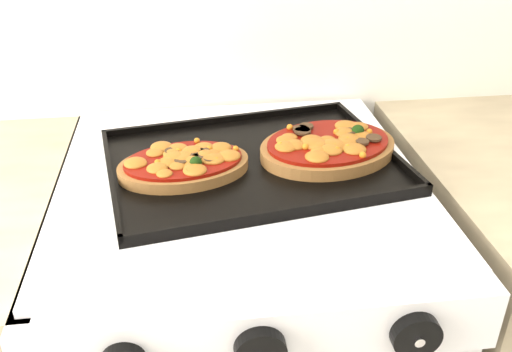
{
  "coord_description": "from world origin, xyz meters",
  "views": [
    {
      "loc": [
        -0.1,
        0.89,
        1.37
      ],
      "look_at": [
        -0.0,
        1.67,
        0.92
      ],
      "focal_mm": 40.0,
      "sensor_mm": 36.0,
      "label": 1
    }
  ],
  "objects": [
    {
      "name": "baking_tray",
      "position": [
        -0.0,
        1.72,
        0.92
      ],
      "size": [
        0.52,
        0.42,
        0.02
      ],
      "primitive_type": "cube",
      "rotation": [
        0.0,
        0.0,
        0.16
      ],
      "color": "black",
      "rests_on": "stove"
    },
    {
      "name": "knob_right",
      "position": [
        0.16,
        1.37,
        0.85
      ],
      "size": [
        0.06,
        0.02,
        0.06
      ],
      "primitive_type": "cylinder",
      "rotation": [
        1.57,
        0.0,
        0.0
      ],
      "color": "black",
      "rests_on": "control_panel"
    },
    {
      "name": "pizza_right",
      "position": [
        0.13,
        1.73,
        0.94
      ],
      "size": [
        0.28,
        0.24,
        0.04
      ],
      "primitive_type": null,
      "rotation": [
        0.0,
        0.0,
        0.27
      ],
      "color": "#955C33",
      "rests_on": "baking_tray"
    },
    {
      "name": "knob_center",
      "position": [
        -0.04,
        1.37,
        0.85
      ],
      "size": [
        0.06,
        0.02,
        0.06
      ],
      "primitive_type": "cylinder",
      "rotation": [
        1.57,
        0.0,
        0.0
      ],
      "color": "black",
      "rests_on": "control_panel"
    },
    {
      "name": "control_panel",
      "position": [
        -0.03,
        1.39,
        0.85
      ],
      "size": [
        0.6,
        0.02,
        0.09
      ],
      "primitive_type": "cube",
      "color": "silver",
      "rests_on": "stove"
    },
    {
      "name": "pizza_left",
      "position": [
        -0.12,
        1.7,
        0.94
      ],
      "size": [
        0.23,
        0.17,
        0.03
      ],
      "primitive_type": null,
      "rotation": [
        0.0,
        0.0,
        0.16
      ],
      "color": "#955C33",
      "rests_on": "baking_tray"
    }
  ]
}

